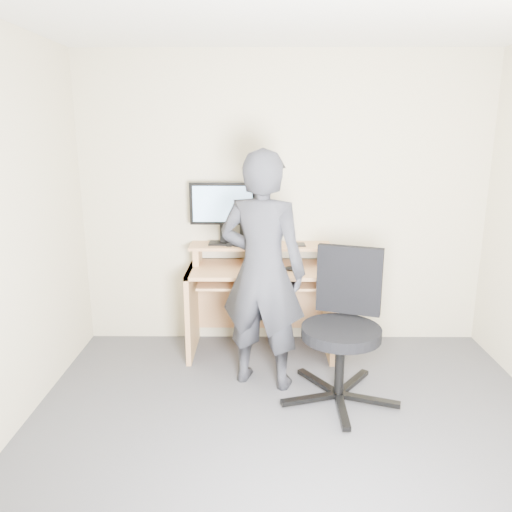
{
  "coord_description": "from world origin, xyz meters",
  "views": [
    {
      "loc": [
        -0.21,
        -2.53,
        1.87
      ],
      "look_at": [
        -0.24,
        1.05,
        0.95
      ],
      "focal_mm": 35.0,
      "sensor_mm": 36.0,
      "label": 1
    }
  ],
  "objects_px": {
    "desk": "(260,288)",
    "person": "(262,271)",
    "monitor": "(223,208)",
    "office_chair": "(344,321)"
  },
  "relations": [
    {
      "from": "desk",
      "to": "person",
      "type": "xyz_separation_m",
      "value": [
        0.01,
        -0.62,
        0.32
      ]
    },
    {
      "from": "monitor",
      "to": "office_chair",
      "type": "height_order",
      "value": "monitor"
    },
    {
      "from": "monitor",
      "to": "office_chair",
      "type": "distance_m",
      "value": 1.42
    },
    {
      "from": "office_chair",
      "to": "person",
      "type": "distance_m",
      "value": 0.67
    },
    {
      "from": "desk",
      "to": "office_chair",
      "type": "xyz_separation_m",
      "value": [
        0.58,
        -0.81,
        0.02
      ]
    },
    {
      "from": "desk",
      "to": "monitor",
      "type": "relative_size",
      "value": 2.17
    },
    {
      "from": "office_chair",
      "to": "person",
      "type": "xyz_separation_m",
      "value": [
        -0.57,
        0.19,
        0.3
      ]
    },
    {
      "from": "office_chair",
      "to": "person",
      "type": "bearing_deg",
      "value": -178.76
    },
    {
      "from": "monitor",
      "to": "person",
      "type": "distance_m",
      "value": 0.85
    },
    {
      "from": "monitor",
      "to": "person",
      "type": "bearing_deg",
      "value": -64.12
    }
  ]
}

